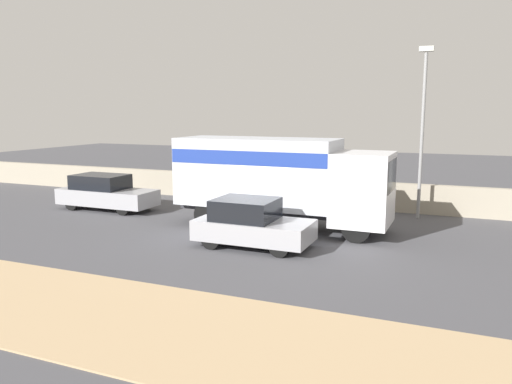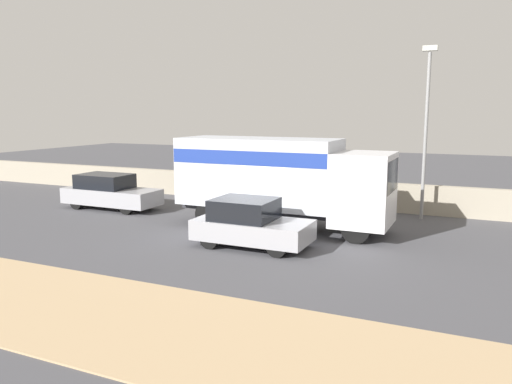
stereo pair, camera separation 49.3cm
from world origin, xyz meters
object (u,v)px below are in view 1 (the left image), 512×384
Objects in this scene: car_hatchback at (251,224)px; car_sedan_second at (106,193)px; box_truck at (278,175)px; street_lamp at (423,121)px.

car_hatchback is 9.20m from car_sedan_second.
box_truck is 3.13m from car_hatchback.
car_sedan_second is at bearing 177.63° from box_truck.
car_sedan_second is at bearing -165.11° from street_lamp.
street_lamp reaches higher than car_hatchback.
box_truck is at bearing -141.17° from street_lamp.
street_lamp is 1.83× the size of car_hatchback.
street_lamp is 6.53m from box_truck.
street_lamp is at bearing 14.89° from car_sedan_second.
car_hatchback is at bearing -20.46° from car_sedan_second.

